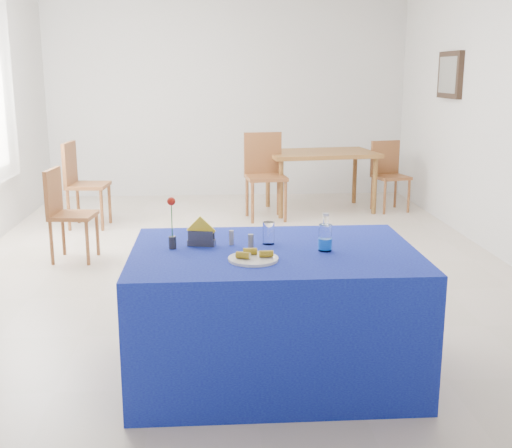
{
  "coord_description": "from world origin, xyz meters",
  "views": [
    {
      "loc": [
        -0.21,
        -5.64,
        1.73
      ],
      "look_at": [
        0.02,
        -2.23,
        0.92
      ],
      "focal_mm": 45.0,
      "sensor_mm": 36.0,
      "label": 1
    }
  ],
  "objects": [
    {
      "name": "water_bottle",
      "position": [
        0.4,
        -2.23,
        0.83
      ],
      "size": [
        0.08,
        0.08,
        0.21
      ],
      "color": "white",
      "rests_on": "blue_table"
    },
    {
      "name": "plate",
      "position": [
        -0.01,
        -2.39,
        0.77
      ],
      "size": [
        0.27,
        0.27,
        0.01
      ],
      "primitive_type": "cylinder",
      "color": "silver",
      "rests_on": "blue_table"
    },
    {
      "name": "chair_win_b",
      "position": [
        -1.72,
        1.64,
        0.56
      ],
      "size": [
        0.47,
        0.47,
        0.97
      ],
      "rotation": [
        0.0,
        0.0,
        1.49
      ],
      "color": "brown",
      "rests_on": "floor"
    },
    {
      "name": "room_shell",
      "position": [
        0.0,
        0.0,
        1.75
      ],
      "size": [
        7.0,
        7.0,
        7.0
      ],
      "color": "silver",
      "rests_on": "ground"
    },
    {
      "name": "drinking_glass",
      "position": [
        0.1,
        -2.06,
        0.82
      ],
      "size": [
        0.07,
        0.07,
        0.13
      ],
      "primitive_type": "cylinder",
      "color": "white",
      "rests_on": "blue_table"
    },
    {
      "name": "rose_vase",
      "position": [
        -0.45,
        -2.13,
        0.9
      ],
      "size": [
        0.05,
        0.05,
        0.3
      ],
      "color": "#242429",
      "rests_on": "blue_table"
    },
    {
      "name": "picture_art",
      "position": [
        2.44,
        1.6,
        1.7
      ],
      "size": [
        0.02,
        0.52,
        0.4
      ],
      "primitive_type": "cube",
      "color": "#998C66",
      "rests_on": "room_shell"
    },
    {
      "name": "oak_table",
      "position": [
        1.14,
        2.36,
        0.68
      ],
      "size": [
        1.46,
        1.05,
        0.76
      ],
      "color": "#985A2C",
      "rests_on": "floor"
    },
    {
      "name": "chair_bg_right",
      "position": [
        2.02,
        2.34,
        0.51
      ],
      "size": [
        0.47,
        0.47,
        0.88
      ],
      "rotation": [
        0.0,
        0.0,
        0.24
      ],
      "color": "brown",
      "rests_on": "floor"
    },
    {
      "name": "pepper_shaker",
      "position": [
        -0.01,
        -2.16,
        0.8
      ],
      "size": [
        0.03,
        0.03,
        0.08
      ],
      "primitive_type": "cylinder",
      "color": "slate",
      "rests_on": "blue_table"
    },
    {
      "name": "picture_frame",
      "position": [
        2.47,
        1.6,
        1.7
      ],
      "size": [
        0.06,
        0.64,
        0.52
      ],
      "primitive_type": "cube",
      "color": "black",
      "rests_on": "room_shell"
    },
    {
      "name": "banana_pieces",
      "position": [
        -0.0,
        -2.38,
        0.79
      ],
      "size": [
        0.2,
        0.12,
        0.04
      ],
      "color": "gold",
      "rests_on": "plate"
    },
    {
      "name": "floor",
      "position": [
        0.0,
        0.0,
        0.0
      ],
      "size": [
        7.0,
        7.0,
        0.0
      ],
      "primitive_type": "plane",
      "color": "beige",
      "rests_on": "ground"
    },
    {
      "name": "chair_win_a",
      "position": [
        -1.6,
        0.29,
        0.5
      ],
      "size": [
        0.42,
        0.42,
        0.87
      ],
      "rotation": [
        0.0,
        0.0,
        1.47
      ],
      "color": "brown",
      "rests_on": "floor"
    },
    {
      "name": "chair_bg_left",
      "position": [
        0.4,
        1.98,
        0.59
      ],
      "size": [
        0.51,
        0.51,
        1.03
      ],
      "rotation": [
        0.0,
        0.0,
        0.11
      ],
      "color": "brown",
      "rests_on": "floor"
    },
    {
      "name": "blue_table",
      "position": [
        0.12,
        -2.18,
        0.38
      ],
      "size": [
        1.6,
        1.1,
        0.76
      ],
      "color": "#0F128E",
      "rests_on": "floor"
    },
    {
      "name": "napkin_holder",
      "position": [
        -0.28,
        -2.07,
        0.81
      ],
      "size": [
        0.17,
        0.09,
        0.17
      ],
      "color": "#36363B",
      "rests_on": "blue_table"
    },
    {
      "name": "salt_shaker",
      "position": [
        -0.11,
        -2.07,
        0.8
      ],
      "size": [
        0.03,
        0.03,
        0.08
      ],
      "primitive_type": "cylinder",
      "color": "gray",
      "rests_on": "blue_table"
    }
  ]
}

